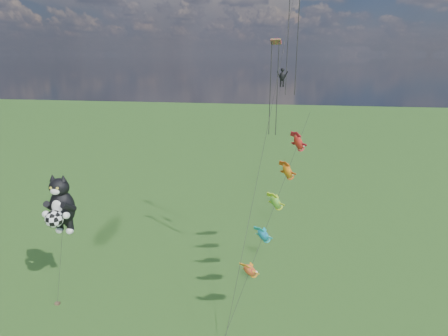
# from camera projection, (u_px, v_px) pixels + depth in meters

# --- Properties ---
(cat_kite_rig) EXTENTS (2.59, 4.16, 11.27)m
(cat_kite_rig) POSITION_uv_depth(u_px,v_px,m) (60.00, 205.00, 33.53)
(cat_kite_rig) COLOR brown
(cat_kite_rig) RESTS_ON ground
(fish_windsock_rig) EXTENTS (6.74, 14.57, 16.07)m
(fish_windsock_rig) POSITION_uv_depth(u_px,v_px,m) (276.00, 203.00, 32.56)
(fish_windsock_rig) COLOR brown
(fish_windsock_rig) RESTS_ON ground
(parafoil_rig) EXTENTS (5.15, 17.13, 27.46)m
(parafoil_rig) POSITION_uv_depth(u_px,v_px,m) (282.00, 69.00, 33.04)
(parafoil_rig) COLOR brown
(parafoil_rig) RESTS_ON ground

